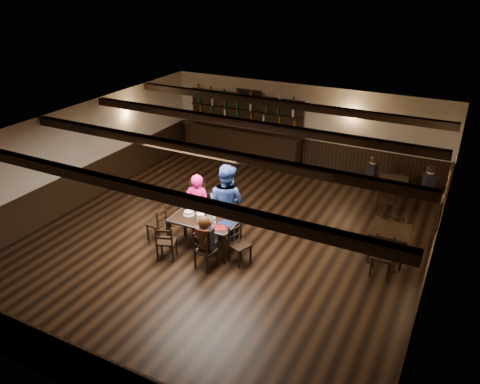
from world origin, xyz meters
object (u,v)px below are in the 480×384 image
at_px(chair_near_right, 204,249).
at_px(bar_counter, 243,140).
at_px(dining_table, 203,223).
at_px(chair_near_left, 165,240).
at_px(man_blue, 226,203).
at_px(woman_pink, 198,206).
at_px(cake, 189,213).

relative_size(chair_near_right, bar_counter, 0.21).
xyz_separation_m(chair_near_right, bar_counter, (-2.13, 6.02, 0.22)).
distance_m(dining_table, bar_counter, 5.59).
relative_size(dining_table, chair_near_left, 1.78).
xyz_separation_m(chair_near_right, man_blue, (-0.18, 1.35, 0.45)).
height_order(chair_near_right, bar_counter, bar_counter).
bearing_deg(dining_table, woman_pink, 133.75).
bearing_deg(bar_counter, chair_near_right, -70.56).
relative_size(woman_pink, man_blue, 0.86).
bearing_deg(man_blue, woman_pink, 26.28).
bearing_deg(cake, chair_near_right, -42.32).
bearing_deg(bar_counter, dining_table, -72.30).
height_order(chair_near_left, man_blue, man_blue).
distance_m(dining_table, cake, 0.45).
xyz_separation_m(chair_near_left, cake, (0.07, 0.86, 0.28)).
bearing_deg(bar_counter, man_blue, -67.41).
relative_size(chair_near_right, woman_pink, 0.53).
xyz_separation_m(chair_near_left, man_blue, (0.75, 1.43, 0.45)).
distance_m(man_blue, bar_counter, 5.07).
xyz_separation_m(dining_table, chair_near_right, (0.42, -0.69, -0.16)).
relative_size(man_blue, cake, 7.19).
bearing_deg(woman_pink, cake, 65.10).
xyz_separation_m(cake, bar_counter, (-1.27, 5.24, -0.06)).
bearing_deg(chair_near_left, woman_pink, 84.24).
xyz_separation_m(chair_near_right, cake, (-0.85, 0.78, 0.28)).
bearing_deg(dining_table, bar_counter, 107.70).
height_order(dining_table, cake, cake).
relative_size(chair_near_left, bar_counter, 0.21).
distance_m(chair_near_right, bar_counter, 6.39).
xyz_separation_m(woman_pink, bar_counter, (-1.32, 4.93, -0.10)).
bearing_deg(chair_near_left, cake, 85.07).
bearing_deg(chair_near_right, man_blue, 97.64).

